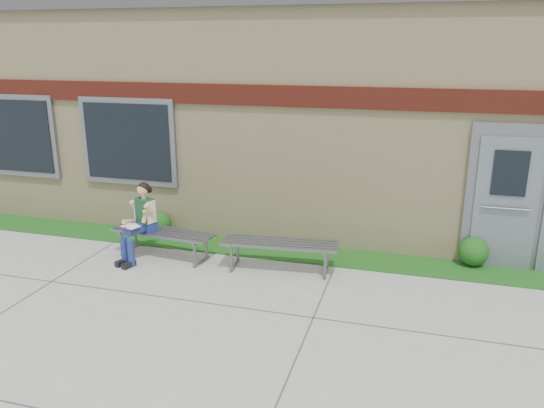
% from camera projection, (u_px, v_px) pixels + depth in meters
% --- Properties ---
extents(ground, '(80.00, 80.00, 0.00)m').
position_uv_depth(ground, '(228.00, 326.00, 6.70)').
color(ground, '#9E9E99').
rests_on(ground, ground).
extents(grass_strip, '(16.00, 0.80, 0.02)m').
position_uv_depth(grass_strip, '(281.00, 251.00, 9.09)').
color(grass_strip, '#1A5416').
rests_on(grass_strip, ground).
extents(school_building, '(16.20, 6.22, 4.20)m').
position_uv_depth(school_building, '(321.00, 107.00, 11.60)').
color(school_building, beige).
rests_on(school_building, ground).
extents(bench_left, '(1.79, 0.67, 0.46)m').
position_uv_depth(bench_left, '(163.00, 237.00, 8.78)').
color(bench_left, slate).
rests_on(bench_left, ground).
extents(bench_right, '(1.86, 0.68, 0.47)m').
position_uv_depth(bench_right, '(280.00, 248.00, 8.25)').
color(bench_right, slate).
rests_on(bench_right, ground).
extents(girl, '(0.52, 0.79, 1.28)m').
position_uv_depth(girl, '(140.00, 220.00, 8.60)').
color(girl, navy).
rests_on(girl, ground).
extents(shrub_mid, '(0.40, 0.40, 0.40)m').
position_uv_depth(shrub_mid, '(160.00, 223.00, 9.88)').
color(shrub_mid, '#1A5416').
rests_on(shrub_mid, grass_strip).
extents(shrub_east, '(0.47, 0.47, 0.47)m').
position_uv_depth(shrub_east, '(473.00, 251.00, 8.43)').
color(shrub_east, '#1A5416').
rests_on(shrub_east, grass_strip).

